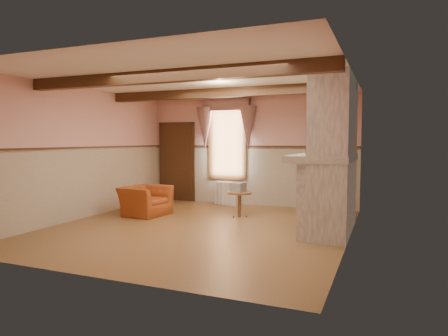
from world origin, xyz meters
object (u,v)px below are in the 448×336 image
at_px(oil_lamp, 326,147).
at_px(radiator, 227,193).
at_px(armchair, 146,201).
at_px(bowl, 325,152).
at_px(side_table, 239,204).
at_px(mantel_clock, 328,148).

bearing_deg(oil_lamp, radiator, 146.53).
relative_size(armchair, bowl, 2.62).
relative_size(side_table, radiator, 0.79).
bearing_deg(radiator, mantel_clock, -13.11).
height_order(armchair, side_table, armchair).
xyz_separation_m(radiator, oil_lamp, (2.75, -1.82, 1.26)).
relative_size(radiator, bowl, 1.85).
bearing_deg(bowl, radiator, 143.71).
bearing_deg(armchair, side_table, -67.73).
height_order(bowl, oil_lamp, oil_lamp).
distance_m(armchair, radiator, 2.30).
height_order(armchair, bowl, bowl).
bearing_deg(oil_lamp, mantel_clock, 90.00).
bearing_deg(mantel_clock, side_table, 174.15).
relative_size(side_table, bowl, 1.45).
bearing_deg(radiator, oil_lamp, -16.71).
xyz_separation_m(bowl, oil_lamp, (0.00, 0.20, 0.09)).
xyz_separation_m(armchair, oil_lamp, (3.93, 0.16, 1.24)).
height_order(radiator, bowl, bowl).
distance_m(bowl, oil_lamp, 0.22).
bearing_deg(bowl, oil_lamp, 90.00).
xyz_separation_m(side_table, oil_lamp, (1.90, -0.43, 1.29)).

